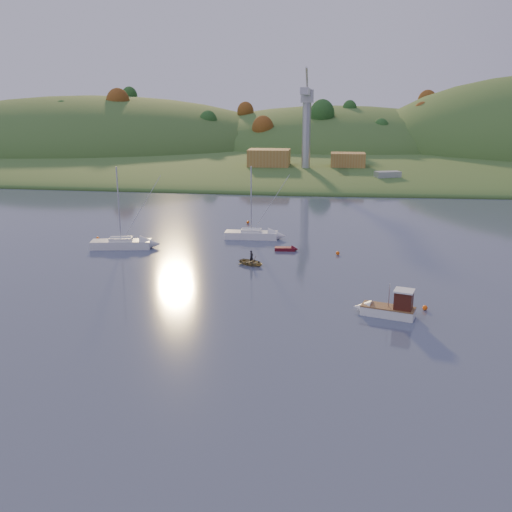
# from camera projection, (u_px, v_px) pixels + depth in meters

# --- Properties ---
(ground) EXTENTS (500.00, 500.00, 0.00)m
(ground) POSITION_uv_depth(u_px,v_px,m) (187.00, 424.00, 35.90)
(ground) COLOR #38455C
(ground) RESTS_ON ground
(far_shore) EXTENTS (620.00, 220.00, 1.50)m
(far_shore) POSITION_uv_depth(u_px,v_px,m) (312.00, 146.00, 255.99)
(far_shore) COLOR #3B5421
(far_shore) RESTS_ON ground
(shore_slope) EXTENTS (640.00, 150.00, 7.00)m
(shore_slope) POSITION_uv_depth(u_px,v_px,m) (305.00, 161.00, 193.79)
(shore_slope) COLOR #3B5421
(shore_slope) RESTS_ON ground
(hill_left) EXTENTS (170.00, 140.00, 44.00)m
(hill_left) POSITION_uv_depth(u_px,v_px,m) (94.00, 150.00, 238.42)
(hill_left) COLOR #3B5421
(hill_left) RESTS_ON ground
(hill_center) EXTENTS (140.00, 120.00, 36.00)m
(hill_center) POSITION_uv_depth(u_px,v_px,m) (335.00, 150.00, 235.61)
(hill_center) COLOR #3B5421
(hill_center) RESTS_ON ground
(hillside_trees) EXTENTS (280.00, 50.00, 32.00)m
(hillside_trees) POSITION_uv_depth(u_px,v_px,m) (308.00, 156.00, 212.93)
(hillside_trees) COLOR #1A4B1C
(hillside_trees) RESTS_ON ground
(wharf) EXTENTS (42.00, 16.00, 2.40)m
(wharf) POSITION_uv_depth(u_px,v_px,m) (317.00, 173.00, 151.71)
(wharf) COLOR slate
(wharf) RESTS_ON ground
(shed_west) EXTENTS (11.00, 8.00, 4.80)m
(shed_west) POSITION_uv_depth(u_px,v_px,m) (269.00, 158.00, 153.33)
(shed_west) COLOR #A57237
(shed_west) RESTS_ON wharf
(shed_east) EXTENTS (9.00, 7.00, 4.00)m
(shed_east) POSITION_uv_depth(u_px,v_px,m) (348.00, 160.00, 151.79)
(shed_east) COLOR #A57237
(shed_east) RESTS_ON wharf
(dock_crane) EXTENTS (3.20, 28.00, 20.30)m
(dock_crane) POSITION_uv_depth(u_px,v_px,m) (307.00, 111.00, 144.43)
(dock_crane) COLOR #B7B7BC
(dock_crane) RESTS_ON wharf
(fishing_boat) EXTENTS (6.08, 3.41, 3.71)m
(fishing_boat) POSITION_uv_depth(u_px,v_px,m) (384.00, 307.00, 53.91)
(fishing_boat) COLOR white
(fishing_boat) RESTS_ON ground
(sailboat_near) EXTENTS (8.38, 3.76, 11.22)m
(sailboat_near) POSITION_uv_depth(u_px,v_px,m) (121.00, 243.00, 78.69)
(sailboat_near) COLOR white
(sailboat_near) RESTS_ON ground
(sailboat_far) EXTENTS (7.75, 2.49, 10.67)m
(sailboat_far) POSITION_uv_depth(u_px,v_px,m) (251.00, 234.00, 84.20)
(sailboat_far) COLOR white
(sailboat_far) RESTS_ON ground
(canoe) EXTENTS (4.18, 3.83, 0.71)m
(canoe) POSITION_uv_depth(u_px,v_px,m) (252.00, 262.00, 70.70)
(canoe) COLOR #8F804F
(canoe) RESTS_ON ground
(paddler) EXTENTS (0.62, 0.70, 1.60)m
(paddler) POSITION_uv_depth(u_px,v_px,m) (252.00, 259.00, 70.58)
(paddler) COLOR black
(paddler) RESTS_ON ground
(red_tender) EXTENTS (3.25, 1.24, 1.09)m
(red_tender) POSITION_uv_depth(u_px,v_px,m) (289.00, 249.00, 77.52)
(red_tender) COLOR #5B0D18
(red_tender) RESTS_ON ground
(work_vessel) EXTENTS (14.53, 8.99, 3.52)m
(work_vessel) POSITION_uv_depth(u_px,v_px,m) (387.00, 181.00, 136.18)
(work_vessel) COLOR slate
(work_vessel) RESTS_ON ground
(buoy_0) EXTENTS (0.50, 0.50, 0.50)m
(buoy_0) POSITION_uv_depth(u_px,v_px,m) (425.00, 308.00, 55.41)
(buoy_0) COLOR #FF5B0D
(buoy_0) RESTS_ON ground
(buoy_1) EXTENTS (0.50, 0.50, 0.50)m
(buoy_1) POSITION_uv_depth(u_px,v_px,m) (338.00, 253.00, 75.32)
(buoy_1) COLOR #FF5B0D
(buoy_1) RESTS_ON ground
(buoy_2) EXTENTS (0.50, 0.50, 0.50)m
(buoy_2) POSITION_uv_depth(u_px,v_px,m) (98.00, 238.00, 83.40)
(buoy_2) COLOR #FF5B0D
(buoy_2) RESTS_ON ground
(buoy_3) EXTENTS (0.50, 0.50, 0.50)m
(buoy_3) POSITION_uv_depth(u_px,v_px,m) (248.00, 222.00, 94.62)
(buoy_3) COLOR #FF5B0D
(buoy_3) RESTS_ON ground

